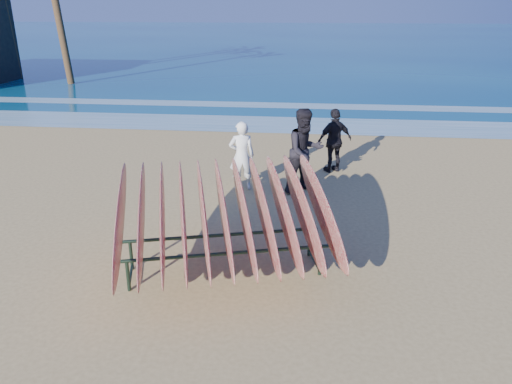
# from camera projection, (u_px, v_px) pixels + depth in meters

# --- Properties ---
(ground) EXTENTS (120.00, 120.00, 0.00)m
(ground) POSITION_uv_depth(u_px,v_px,m) (251.00, 262.00, 8.34)
(ground) COLOR tan
(ground) RESTS_ON ground
(ocean) EXTENTS (160.00, 160.00, 0.00)m
(ocean) POSITION_uv_depth(u_px,v_px,m) (305.00, 38.00, 59.41)
(ocean) COLOR navy
(ocean) RESTS_ON ground
(foam_near) EXTENTS (160.00, 160.00, 0.00)m
(foam_near) POSITION_uv_depth(u_px,v_px,m) (284.00, 125.00, 17.62)
(foam_near) COLOR white
(foam_near) RESTS_ON ground
(foam_far) EXTENTS (160.00, 160.00, 0.00)m
(foam_far) POSITION_uv_depth(u_px,v_px,m) (289.00, 105.00, 20.87)
(foam_far) COLOR white
(foam_far) RESTS_ON ground
(surfboard_rack) EXTENTS (3.87, 3.77, 1.73)m
(surfboard_rack) POSITION_uv_depth(u_px,v_px,m) (224.00, 214.00, 7.67)
(surfboard_rack) COLOR #1C2D22
(surfboard_rack) RESTS_ON ground
(person_white) EXTENTS (0.64, 0.48, 1.59)m
(person_white) POSITION_uv_depth(u_px,v_px,m) (242.00, 156.00, 11.33)
(person_white) COLOR white
(person_white) RESTS_ON ground
(person_dark_a) EXTENTS (1.18, 1.11, 1.91)m
(person_dark_a) POSITION_uv_depth(u_px,v_px,m) (305.00, 151.00, 11.10)
(person_dark_a) COLOR black
(person_dark_a) RESTS_ON ground
(person_dark_b) EXTENTS (1.02, 0.80, 1.62)m
(person_dark_b) POSITION_uv_depth(u_px,v_px,m) (335.00, 141.00, 12.52)
(person_dark_b) COLOR black
(person_dark_b) RESTS_ON ground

